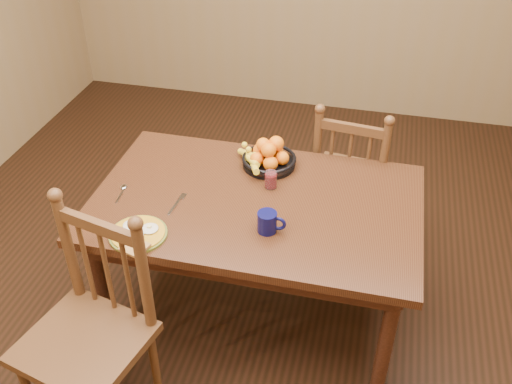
% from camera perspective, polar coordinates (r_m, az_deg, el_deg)
% --- Properties ---
extents(room, '(4.52, 5.02, 2.72)m').
position_cam_1_polar(room, '(2.48, 0.00, 10.32)').
color(room, black).
rests_on(room, ground).
extents(dining_table, '(1.60, 1.00, 0.75)m').
position_cam_1_polar(dining_table, '(2.84, 0.00, -2.19)').
color(dining_table, black).
rests_on(dining_table, ground).
extents(chair_far, '(0.50, 0.48, 1.00)m').
position_cam_1_polar(chair_far, '(3.45, 9.47, 1.26)').
color(chair_far, '#442914').
rests_on(chair_far, ground).
extents(chair_near, '(0.58, 0.56, 1.07)m').
position_cam_1_polar(chair_near, '(2.59, -16.24, -13.30)').
color(chair_near, '#442914').
rests_on(chair_near, ground).
extents(breakfast_plate, '(0.26, 0.30, 0.04)m').
position_cam_1_polar(breakfast_plate, '(2.63, -11.72, -4.13)').
color(breakfast_plate, '#59601E').
rests_on(breakfast_plate, dining_table).
extents(fork, '(0.04, 0.18, 0.00)m').
position_cam_1_polar(fork, '(2.79, -7.86, -1.06)').
color(fork, silver).
rests_on(fork, dining_table).
extents(spoon, '(0.04, 0.16, 0.01)m').
position_cam_1_polar(spoon, '(2.93, -13.20, 0.22)').
color(spoon, silver).
rests_on(spoon, dining_table).
extents(coffee_mug, '(0.13, 0.09, 0.10)m').
position_cam_1_polar(coffee_mug, '(2.58, 1.22, -3.01)').
color(coffee_mug, '#0A0A38').
rests_on(coffee_mug, dining_table).
extents(juice_glass, '(0.06, 0.06, 0.09)m').
position_cam_1_polar(juice_glass, '(2.86, 1.49, 1.19)').
color(juice_glass, silver).
rests_on(juice_glass, dining_table).
extents(fruit_bowl, '(0.32, 0.32, 0.17)m').
position_cam_1_polar(fruit_bowl, '(3.01, 1.19, 3.54)').
color(fruit_bowl, black).
rests_on(fruit_bowl, dining_table).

